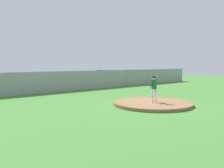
# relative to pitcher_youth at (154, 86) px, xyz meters

# --- Properties ---
(ground_plane) EXTENTS (80.00, 80.00, 0.00)m
(ground_plane) POSITION_rel_pitcher_youth_xyz_m (-0.05, 6.05, -1.16)
(ground_plane) COLOR #427A33
(asphalt_strip) EXTENTS (44.00, 7.00, 0.01)m
(asphalt_strip) POSITION_rel_pitcher_youth_xyz_m (-0.05, 14.55, -1.16)
(asphalt_strip) COLOR #2B2B2D
(asphalt_strip) RESTS_ON ground_plane
(pitchers_mound) EXTENTS (4.78, 4.78, 0.18)m
(pitchers_mound) POSITION_rel_pitcher_youth_xyz_m (-0.05, 0.05, -1.07)
(pitchers_mound) COLOR brown
(pitchers_mound) RESTS_ON ground_plane
(pitcher_youth) EXTENTS (0.80, 0.32, 1.68)m
(pitcher_youth) POSITION_rel_pitcher_youth_xyz_m (0.00, 0.00, 0.00)
(pitcher_youth) COLOR silver
(pitcher_youth) RESTS_ON pitchers_mound
(baseball) EXTENTS (0.07, 0.07, 0.07)m
(baseball) POSITION_rel_pitcher_youth_xyz_m (-0.21, 0.46, -0.94)
(baseball) COLOR white
(baseball) RESTS_ON pitchers_mound
(chainlink_fence) EXTENTS (39.48, 0.07, 1.97)m
(chainlink_fence) POSITION_rel_pitcher_youth_xyz_m (-0.05, 10.05, -0.23)
(chainlink_fence) COLOR gray
(chainlink_fence) RESTS_ON ground_plane
(parked_car_teal) EXTENTS (1.96, 4.24, 1.67)m
(parked_car_teal) POSITION_rel_pitcher_youth_xyz_m (1.20, 14.78, -0.36)
(parked_car_teal) COLOR #146066
(parked_car_teal) RESTS_ON ground_plane
(parked_car_navy) EXTENTS (1.92, 4.14, 1.74)m
(parked_car_navy) POSITION_rel_pitcher_youth_xyz_m (8.85, 14.71, -0.34)
(parked_car_navy) COLOR #161E4C
(parked_car_navy) RESTS_ON ground_plane
(parked_car_charcoal) EXTENTS (1.97, 4.64, 1.63)m
(parked_car_charcoal) POSITION_rel_pitcher_youth_xyz_m (4.62, 14.11, -0.38)
(parked_car_charcoal) COLOR #232328
(parked_car_charcoal) RESTS_ON ground_plane
(traffic_cone_orange) EXTENTS (0.40, 0.40, 0.55)m
(traffic_cone_orange) POSITION_rel_pitcher_youth_xyz_m (-1.10, 16.67, -0.90)
(traffic_cone_orange) COLOR orange
(traffic_cone_orange) RESTS_ON asphalt_strip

